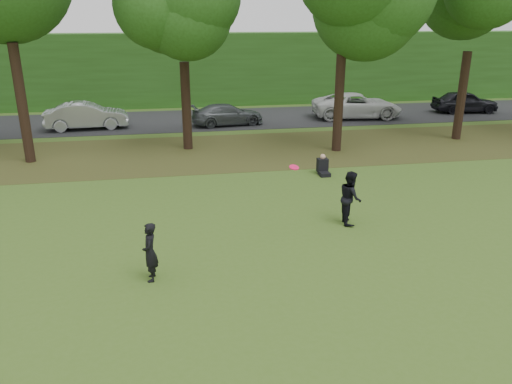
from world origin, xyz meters
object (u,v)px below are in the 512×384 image
at_px(player_left, 150,252).
at_px(seated_person, 323,167).
at_px(frisbee, 294,167).
at_px(player_right, 350,198).

bearing_deg(player_left, seated_person, 140.35).
bearing_deg(frisbee, seated_person, 65.03).
height_order(player_right, seated_person, player_right).
xyz_separation_m(player_right, seated_person, (0.72, 5.03, -0.53)).
bearing_deg(player_left, frisbee, 114.37).
bearing_deg(seated_person, player_left, -131.80).
bearing_deg(player_left, player_right, 114.94).
xyz_separation_m(frisbee, seated_person, (2.77, 5.95, -1.87)).
height_order(frisbee, seated_person, frisbee).
height_order(player_left, frisbee, frisbee).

